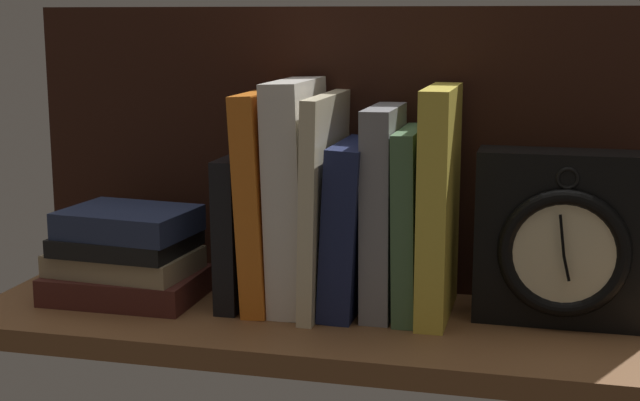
{
  "coord_description": "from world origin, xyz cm",
  "views": [
    {
      "loc": [
        23.52,
        -96.27,
        32.78
      ],
      "look_at": [
        -1.61,
        3.48,
        12.39
      ],
      "focal_mm": 52.01,
      "sensor_mm": 36.0,
      "label": 1
    }
  ],
  "objects_px": {
    "book_navy_bierce": "(350,227)",
    "book_white_catcher": "(297,195)",
    "book_black_skeptic": "(242,228)",
    "book_cream_twain": "(324,202)",
    "book_gray_chess": "(383,211)",
    "book_stack_side": "(127,256)",
    "book_orange_pandolfini": "(266,199)",
    "book_yellow_seinlanguage": "(439,203)",
    "framed_clock": "(564,240)",
    "book_green_romantic": "(411,222)"
  },
  "relations": [
    {
      "from": "book_stack_side",
      "to": "book_black_skeptic",
      "type": "bearing_deg",
      "value": 11.57
    },
    {
      "from": "book_navy_bierce",
      "to": "framed_clock",
      "type": "bearing_deg",
      "value": 0.97
    },
    {
      "from": "framed_clock",
      "to": "book_orange_pandolfini",
      "type": "bearing_deg",
      "value": -179.32
    },
    {
      "from": "book_cream_twain",
      "to": "book_yellow_seinlanguage",
      "type": "bearing_deg",
      "value": 0.0
    },
    {
      "from": "book_black_skeptic",
      "to": "book_gray_chess",
      "type": "xyz_separation_m",
      "value": [
        0.17,
        0.0,
        0.03
      ]
    },
    {
      "from": "book_gray_chess",
      "to": "book_stack_side",
      "type": "relative_size",
      "value": 1.33
    },
    {
      "from": "book_black_skeptic",
      "to": "book_cream_twain",
      "type": "bearing_deg",
      "value": 0.0
    },
    {
      "from": "book_black_skeptic",
      "to": "book_stack_side",
      "type": "distance_m",
      "value": 0.14
    },
    {
      "from": "book_white_catcher",
      "to": "book_green_romantic",
      "type": "relative_size",
      "value": 1.24
    },
    {
      "from": "book_cream_twain",
      "to": "book_green_romantic",
      "type": "relative_size",
      "value": 1.17
    },
    {
      "from": "book_orange_pandolfini",
      "to": "book_navy_bierce",
      "type": "relative_size",
      "value": 1.29
    },
    {
      "from": "book_orange_pandolfini",
      "to": "book_yellow_seinlanguage",
      "type": "xyz_separation_m",
      "value": [
        0.2,
        0.0,
        0.0
      ]
    },
    {
      "from": "book_cream_twain",
      "to": "book_navy_bierce",
      "type": "height_order",
      "value": "book_cream_twain"
    },
    {
      "from": "book_orange_pandolfini",
      "to": "book_yellow_seinlanguage",
      "type": "distance_m",
      "value": 0.2
    },
    {
      "from": "book_black_skeptic",
      "to": "book_orange_pandolfini",
      "type": "bearing_deg",
      "value": 0.0
    },
    {
      "from": "book_orange_pandolfini",
      "to": "framed_clock",
      "type": "distance_m",
      "value": 0.34
    },
    {
      "from": "book_green_romantic",
      "to": "book_navy_bierce",
      "type": "bearing_deg",
      "value": 180.0
    },
    {
      "from": "book_cream_twain",
      "to": "book_green_romantic",
      "type": "bearing_deg",
      "value": 0.0
    },
    {
      "from": "book_orange_pandolfini",
      "to": "book_gray_chess",
      "type": "bearing_deg",
      "value": 0.0
    },
    {
      "from": "book_white_catcher",
      "to": "book_gray_chess",
      "type": "height_order",
      "value": "book_white_catcher"
    },
    {
      "from": "book_navy_bierce",
      "to": "framed_clock",
      "type": "height_order",
      "value": "book_navy_bierce"
    },
    {
      "from": "book_black_skeptic",
      "to": "book_navy_bierce",
      "type": "bearing_deg",
      "value": 0.0
    },
    {
      "from": "book_yellow_seinlanguage",
      "to": "framed_clock",
      "type": "relative_size",
      "value": 1.35
    },
    {
      "from": "book_navy_bierce",
      "to": "framed_clock",
      "type": "distance_m",
      "value": 0.23
    },
    {
      "from": "book_black_skeptic",
      "to": "book_white_catcher",
      "type": "distance_m",
      "value": 0.08
    },
    {
      "from": "framed_clock",
      "to": "book_navy_bierce",
      "type": "bearing_deg",
      "value": -179.03
    },
    {
      "from": "framed_clock",
      "to": "book_green_romantic",
      "type": "bearing_deg",
      "value": -178.63
    },
    {
      "from": "book_orange_pandolfini",
      "to": "book_navy_bierce",
      "type": "height_order",
      "value": "book_orange_pandolfini"
    },
    {
      "from": "book_navy_bierce",
      "to": "book_gray_chess",
      "type": "height_order",
      "value": "book_gray_chess"
    },
    {
      "from": "book_white_catcher",
      "to": "book_gray_chess",
      "type": "bearing_deg",
      "value": 0.0
    },
    {
      "from": "book_gray_chess",
      "to": "book_yellow_seinlanguage",
      "type": "height_order",
      "value": "book_yellow_seinlanguage"
    },
    {
      "from": "framed_clock",
      "to": "book_yellow_seinlanguage",
      "type": "bearing_deg",
      "value": -178.32
    },
    {
      "from": "book_black_skeptic",
      "to": "book_yellow_seinlanguage",
      "type": "bearing_deg",
      "value": 0.0
    },
    {
      "from": "book_orange_pandolfini",
      "to": "book_white_catcher",
      "type": "relative_size",
      "value": 0.95
    },
    {
      "from": "book_cream_twain",
      "to": "book_navy_bierce",
      "type": "relative_size",
      "value": 1.28
    },
    {
      "from": "book_stack_side",
      "to": "book_orange_pandolfini",
      "type": "bearing_deg",
      "value": 9.53
    },
    {
      "from": "book_cream_twain",
      "to": "book_green_romantic",
      "type": "xyz_separation_m",
      "value": [
        0.1,
        0.0,
        -0.02
      ]
    },
    {
      "from": "book_navy_bierce",
      "to": "book_white_catcher",
      "type": "bearing_deg",
      "value": 180.0
    },
    {
      "from": "book_black_skeptic",
      "to": "book_green_romantic",
      "type": "relative_size",
      "value": 0.83
    },
    {
      "from": "book_black_skeptic",
      "to": "book_cream_twain",
      "type": "distance_m",
      "value": 0.11
    },
    {
      "from": "book_green_romantic",
      "to": "framed_clock",
      "type": "bearing_deg",
      "value": 1.37
    },
    {
      "from": "book_orange_pandolfini",
      "to": "book_cream_twain",
      "type": "relative_size",
      "value": 1.01
    },
    {
      "from": "book_cream_twain",
      "to": "book_white_catcher",
      "type": "bearing_deg",
      "value": 180.0
    },
    {
      "from": "book_green_romantic",
      "to": "book_stack_side",
      "type": "height_order",
      "value": "book_green_romantic"
    },
    {
      "from": "book_orange_pandolfini",
      "to": "book_green_romantic",
      "type": "distance_m",
      "value": 0.17
    },
    {
      "from": "book_black_skeptic",
      "to": "book_gray_chess",
      "type": "distance_m",
      "value": 0.17
    },
    {
      "from": "book_white_catcher",
      "to": "book_yellow_seinlanguage",
      "type": "xyz_separation_m",
      "value": [
        0.16,
        0.0,
        -0.0
      ]
    },
    {
      "from": "book_stack_side",
      "to": "book_cream_twain",
      "type": "bearing_deg",
      "value": 6.72
    },
    {
      "from": "book_orange_pandolfini",
      "to": "book_stack_side",
      "type": "distance_m",
      "value": 0.18
    },
    {
      "from": "book_black_skeptic",
      "to": "book_green_romantic",
      "type": "xyz_separation_m",
      "value": [
        0.2,
        0.0,
        0.02
      ]
    }
  ]
}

